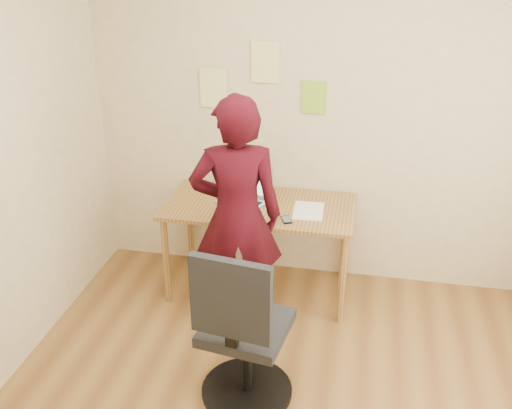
% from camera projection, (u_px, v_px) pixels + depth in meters
% --- Properties ---
extents(room, '(3.58, 3.58, 2.78)m').
position_uv_depth(room, '(284.00, 219.00, 2.68)').
color(room, brown).
rests_on(room, ground).
extents(desk, '(1.40, 0.70, 0.74)m').
position_uv_depth(desk, '(260.00, 215.00, 4.27)').
color(desk, '#A27537').
rests_on(desk, ground).
extents(laptop, '(0.43, 0.41, 0.25)m').
position_uv_depth(laptop, '(246.00, 194.00, 4.28)').
color(laptop, '#B0B0B7').
rests_on(laptop, desk).
extents(paper_sheet, '(0.23, 0.32, 0.00)m').
position_uv_depth(paper_sheet, '(308.00, 211.00, 4.14)').
color(paper_sheet, white).
rests_on(paper_sheet, desk).
extents(phone, '(0.10, 0.13, 0.01)m').
position_uv_depth(phone, '(286.00, 220.00, 4.00)').
color(phone, black).
rests_on(phone, desk).
extents(wall_note_left, '(0.21, 0.00, 0.30)m').
position_uv_depth(wall_note_left, '(214.00, 88.00, 4.29)').
color(wall_note_left, '#EFE58F').
rests_on(wall_note_left, room).
extents(wall_note_mid, '(0.21, 0.00, 0.30)m').
position_uv_depth(wall_note_mid, '(265.00, 62.00, 4.13)').
color(wall_note_mid, '#EFE58F').
rests_on(wall_note_mid, room).
extents(wall_note_right, '(0.18, 0.00, 0.24)m').
position_uv_depth(wall_note_right, '(314.00, 98.00, 4.17)').
color(wall_note_right, '#8CC52C').
rests_on(wall_note_right, room).
extents(office_chair, '(0.56, 0.56, 1.07)m').
position_uv_depth(office_chair, '(242.00, 339.00, 3.27)').
color(office_chair, black).
rests_on(office_chair, ground).
extents(person, '(0.69, 0.54, 1.69)m').
position_uv_depth(person, '(237.00, 218.00, 3.80)').
color(person, black).
rests_on(person, ground).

